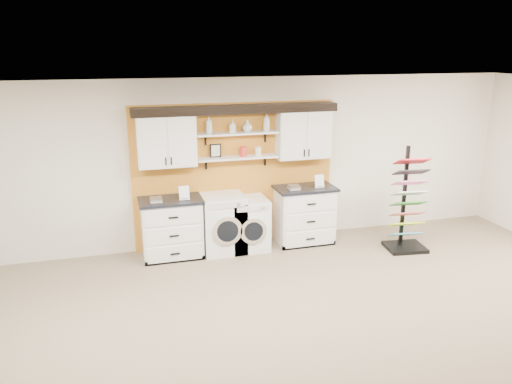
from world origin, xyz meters
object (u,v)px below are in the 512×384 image
object	(u,v)px
washer	(223,223)
sample_rack	(407,218)
base_cabinet_left	(172,228)
dryer	(248,224)
base_cabinet_right	(304,215)

from	to	relation	value
washer	sample_rack	size ratio (longest dim) A/B	0.56
base_cabinet_left	dryer	world-z (taller)	base_cabinet_left
base_cabinet_left	washer	world-z (taller)	base_cabinet_left
base_cabinet_right	sample_rack	world-z (taller)	sample_rack
washer	sample_rack	world-z (taller)	sample_rack
base_cabinet_left	dryer	xyz separation A→B (m)	(1.26, -0.00, -0.05)
base_cabinet_left	washer	size ratio (longest dim) A/B	1.03
washer	dryer	bearing A→B (deg)	-0.00
base_cabinet_right	dryer	bearing A→B (deg)	-179.81
dryer	base_cabinet_right	bearing A→B (deg)	0.19
base_cabinet_left	sample_rack	distance (m)	3.85
washer	dryer	world-z (taller)	washer
base_cabinet_right	sample_rack	distance (m)	1.70
washer	dryer	size ratio (longest dim) A/B	1.11
base_cabinet_left	washer	bearing A→B (deg)	-0.23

